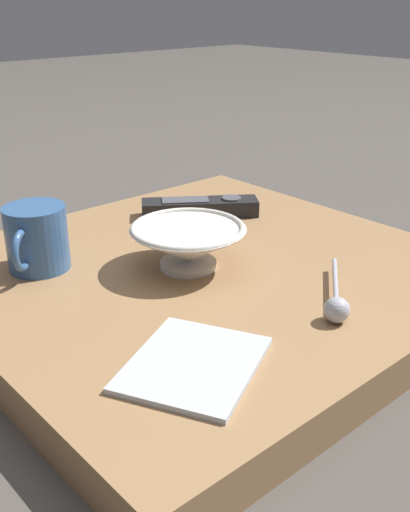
{
  "coord_description": "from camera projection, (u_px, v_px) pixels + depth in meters",
  "views": [
    {
      "loc": [
        -0.54,
        0.48,
        0.38
      ],
      "look_at": [
        -0.01,
        0.01,
        0.07
      ],
      "focal_mm": 42.71,
      "sensor_mm": 36.0,
      "label": 1
    }
  ],
  "objects": [
    {
      "name": "cereal_bowl",
      "position": [
        188.0,
        244.0,
        0.77
      ],
      "size": [
        0.15,
        0.15,
        0.06
      ],
      "color": "beige",
      "rests_on": "table"
    },
    {
      "name": "folded_napkin",
      "position": [
        194.0,
        364.0,
        0.58
      ],
      "size": [
        0.17,
        0.18,
        0.01
      ],
      "color": "#B2BCC6",
      "rests_on": "table"
    },
    {
      "name": "teaspoon",
      "position": [
        337.0,
        305.0,
        0.66
      ],
      "size": [
        0.1,
        0.12,
        0.03
      ],
      "color": "#A3A5B2",
      "rests_on": "table"
    },
    {
      "name": "table",
      "position": [
        203.0,
        281.0,
        0.8
      ],
      "size": [
        0.59,
        0.61,
        0.05
      ],
      "color": "#936D47",
      "rests_on": "ground"
    },
    {
      "name": "tv_remote_near",
      "position": [
        200.0,
        207.0,
        0.96
      ],
      "size": [
        0.14,
        0.17,
        0.03
      ],
      "color": "black",
      "rests_on": "table"
    },
    {
      "name": "ground_plane",
      "position": [
        203.0,
        298.0,
        0.81
      ],
      "size": [
        6.0,
        6.0,
        0.0
      ],
      "primitive_type": "plane",
      "color": "#47423D"
    },
    {
      "name": "coffee_mug",
      "position": [
        36.0,
        238.0,
        0.77
      ],
      "size": [
        0.09,
        0.1,
        0.08
      ],
      "color": "#33598C",
      "rests_on": "table"
    }
  ]
}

